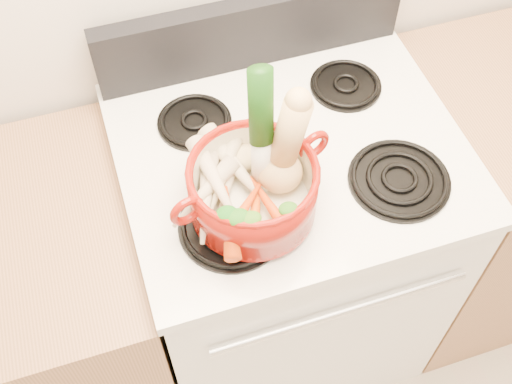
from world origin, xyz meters
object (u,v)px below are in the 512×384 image
object	(u,v)px
leek	(262,132)
stove_body	(284,255)
dutch_oven	(253,189)
squash	(281,147)

from	to	relation	value
leek	stove_body	bearing A→B (deg)	49.64
stove_body	leek	xyz separation A→B (m)	(-0.10, -0.10, 0.69)
dutch_oven	leek	world-z (taller)	leek
leek	dutch_oven	bearing A→B (deg)	-122.76
dutch_oven	leek	bearing A→B (deg)	36.09
squash	leek	xyz separation A→B (m)	(-0.03, 0.02, 0.04)
stove_body	squash	distance (m)	0.67
squash	leek	size ratio (longest dim) A/B	0.77
squash	stove_body	bearing A→B (deg)	82.11
dutch_oven	squash	xyz separation A→B (m)	(0.06, 0.02, 0.08)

